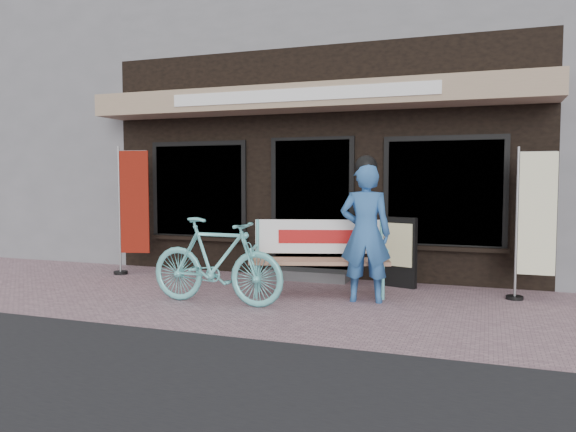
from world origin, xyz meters
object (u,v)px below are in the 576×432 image
at_px(bench, 319,251).
at_px(menu_stand, 399,251).
at_px(bicycle, 216,261).
at_px(person, 365,230).
at_px(nobori_cream, 534,222).
at_px(nobori_red, 132,209).

bearing_deg(bench, menu_stand, 25.18).
bearing_deg(bicycle, person, -64.48).
bearing_deg(menu_stand, bench, -120.68).
distance_m(bench, bicycle, 1.43).
bearing_deg(bicycle, bench, -44.19).
bearing_deg(menu_stand, bicycle, -119.54).
bearing_deg(bench, nobori_cream, -5.63).
relative_size(person, nobori_cream, 0.94).
bearing_deg(bicycle, nobori_cream, -65.91).
xyz_separation_m(bicycle, nobori_cream, (3.70, 1.53, 0.47)).
bearing_deg(menu_stand, nobori_cream, 6.72).
bearing_deg(menu_stand, person, -86.43).
bearing_deg(nobori_red, bicycle, -48.17).
bearing_deg(person, bench, 151.69).
xyz_separation_m(person, nobori_red, (-3.97, 0.72, 0.16)).
distance_m(bench, nobori_cream, 2.76).
height_order(bicycle, nobori_cream, nobori_cream).
relative_size(nobori_red, menu_stand, 2.06).
distance_m(bench, person, 0.79).
distance_m(person, bicycle, 1.90).
height_order(person, bicycle, person).
xyz_separation_m(person, menu_stand, (0.27, 1.10, -0.39)).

